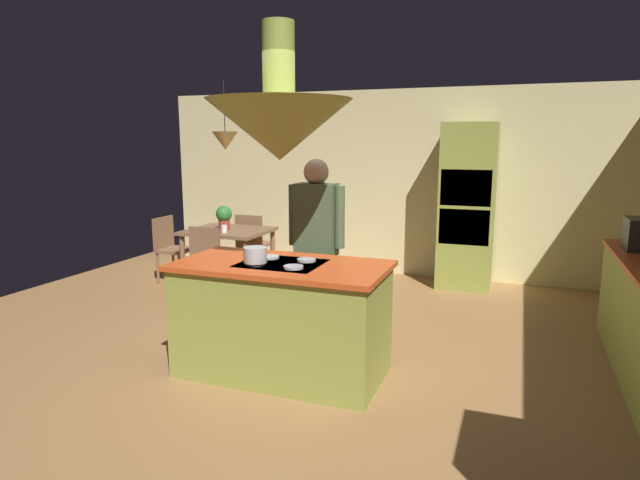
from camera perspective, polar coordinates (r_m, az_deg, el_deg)
name	(u,v)px	position (r m, az deg, el deg)	size (l,w,h in m)	color
ground	(292,363)	(4.68, -2.94, -12.91)	(8.16, 8.16, 0.00)	#9E7042
wall_back	(390,183)	(7.60, 7.42, 6.00)	(6.80, 0.10, 2.55)	beige
kitchen_island	(282,318)	(4.34, -4.06, -8.29)	(1.67, 0.87, 0.93)	#939E42
oven_tower	(467,206)	(7.05, 15.36, 3.46)	(0.66, 0.62, 2.08)	#939E42
dining_table	(228,238)	(6.87, -9.72, 0.22)	(1.01, 0.85, 0.76)	brown
person_at_island	(316,240)	(4.83, -0.39, 0.04)	(0.53, 0.23, 1.70)	tan
range_hood	(279,126)	(4.11, -4.34, 11.98)	(1.10, 1.10, 1.00)	#939E42
pendant_light_over_table	(225,141)	(6.76, -10.04, 10.36)	(0.32, 0.32, 0.82)	#E0B266
chair_facing_island	(200,260)	(6.36, -12.60, -2.06)	(0.40, 0.40, 0.87)	brown
chair_by_back_wall	(252,241)	(7.45, -7.19, -0.07)	(0.40, 0.40, 0.87)	brown
chair_at_corner	(170,245)	(7.37, -15.62, -0.49)	(0.40, 0.40, 0.87)	brown
potted_plant_on_table	(224,216)	(6.82, -10.17, 2.49)	(0.20, 0.20, 0.30)	#99382D
cup_on_table	(224,229)	(6.63, -10.15, 1.18)	(0.07, 0.07, 0.09)	white
cooking_pot_on_cooktop	(255,255)	(4.16, -6.91, -1.58)	(0.18, 0.18, 0.12)	#B2B2B7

